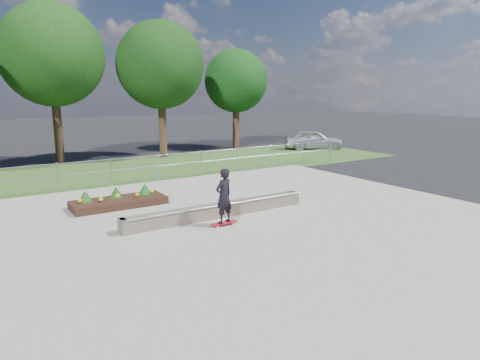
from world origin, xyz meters
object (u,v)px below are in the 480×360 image
(skateboarder, at_px, (224,196))
(parked_car, at_px, (313,139))
(grind_ledge, at_px, (218,210))
(planter_bed, at_px, (118,200))

(skateboarder, distance_m, parked_car, 17.76)
(grind_ledge, height_order, planter_bed, planter_bed)
(grind_ledge, distance_m, skateboarder, 1.09)
(grind_ledge, bearing_deg, skateboarder, -109.87)
(skateboarder, height_order, parked_car, skateboarder)
(parked_car, bearing_deg, planter_bed, 146.03)
(grind_ledge, relative_size, skateboarder, 3.68)
(planter_bed, xyz_separation_m, parked_car, (15.53, 7.56, 0.42))
(grind_ledge, xyz_separation_m, planter_bed, (-2.12, 2.90, -0.02))
(planter_bed, height_order, parked_car, parked_car)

